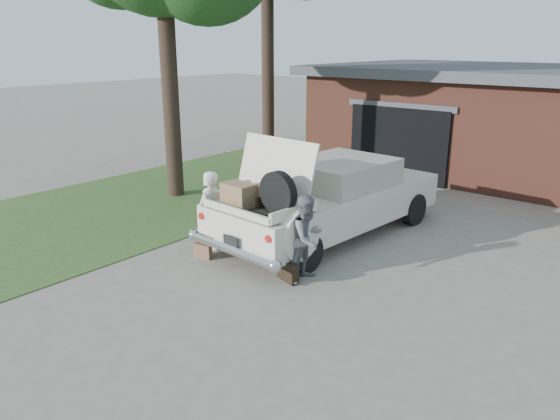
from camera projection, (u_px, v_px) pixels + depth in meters
The scene contains 8 objects.
ground at pixel (259, 275), 9.96m from camera, with size 90.00×90.00×0.00m, color gray.
grass_strip at pixel (185, 190), 15.51m from camera, with size 6.00×16.00×0.02m, color #2D4C1E.
house at pixel (522, 120), 17.29m from camera, with size 12.80×7.80×3.30m.
sedan at pixel (328, 198), 11.77m from camera, with size 2.61×5.85×2.33m.
woman_left at pixel (209, 213), 10.74m from camera, with size 0.61×0.40×1.68m, color silver.
woman_right at pixel (307, 238), 9.55m from camera, with size 0.76×0.59×1.56m, color slate.
suitcase_left at pixel (203, 251), 10.70m from camera, with size 0.37×0.12×0.29m, color brown.
suitcase_right at pixel (288, 271), 9.67m from camera, with size 0.48×0.15×0.37m, color black.
Camera 1 is at (6.14, -6.80, 4.10)m, focal length 35.00 mm.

